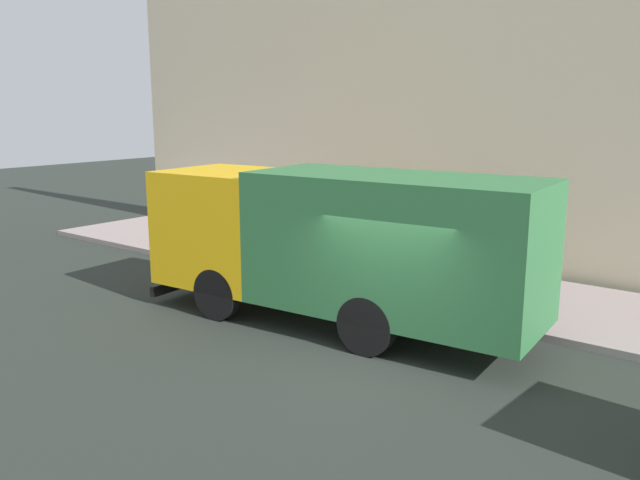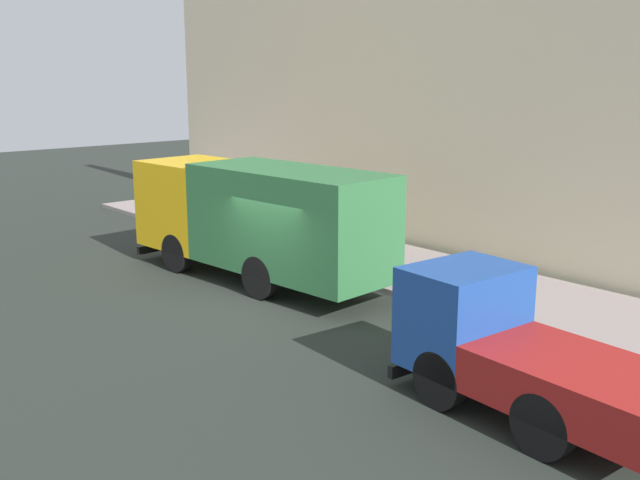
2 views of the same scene
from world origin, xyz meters
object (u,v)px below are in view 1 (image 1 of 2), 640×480
pedestrian_walking (365,224)px  traffic_cone_orange (308,261)px  large_utility_truck (336,240)px  street_sign_post (366,234)px

pedestrian_walking → traffic_cone_orange: (-2.78, -0.10, -0.57)m
large_utility_truck → pedestrian_walking: (5.15, 2.74, -0.73)m
pedestrian_walking → street_sign_post: bearing=-28.5°
large_utility_truck → street_sign_post: (2.03, 0.64, -0.28)m
pedestrian_walking → traffic_cone_orange: bearing=-60.3°
large_utility_truck → street_sign_post: 2.14m
traffic_cone_orange → street_sign_post: 2.27m
large_utility_truck → street_sign_post: large_utility_truck is taller
traffic_cone_orange → street_sign_post: bearing=-99.6°
large_utility_truck → pedestrian_walking: 5.88m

